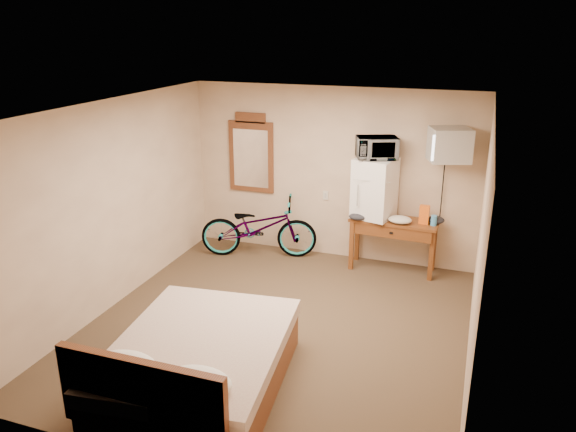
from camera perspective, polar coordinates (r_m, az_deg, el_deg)
The scene contains 13 objects.
room at distance 6.07m, azimuth -1.22°, elevation -0.94°, with size 4.60×4.64×2.50m.
desk at distance 7.89m, azimuth 10.66°, elevation -1.36°, with size 1.22×0.52×0.75m.
mini_fridge at distance 7.82m, azimuth 8.79°, elevation 2.81°, with size 0.61×0.59×0.83m.
microwave at distance 7.68m, azimuth 9.01°, elevation 6.86°, with size 0.53×0.36×0.30m, color white.
snack_bag at distance 7.76m, azimuth 13.68°, elevation 0.14°, with size 0.13×0.08×0.26m, color orange.
blue_cup at distance 7.75m, azimuth 14.60°, elevation -0.44°, with size 0.08×0.08×0.14m, color #419ADD.
cloth_cream at distance 7.74m, azimuth 11.31°, elevation -0.37°, with size 0.32×0.25×0.10m, color beige.
cloth_dark_a at distance 7.77m, azimuth 7.07°, elevation -0.08°, with size 0.24×0.18×0.09m, color black.
cloth_dark_b at distance 7.83m, azimuth 14.80°, elevation -0.39°, with size 0.22×0.18×0.10m, color black.
crt_television at distance 7.52m, azimuth 16.10°, elevation 6.97°, with size 0.60×0.65×0.43m.
wall_mirror at distance 8.49m, azimuth -3.77°, elevation 6.31°, with size 0.71×0.04×1.20m.
bicycle at distance 8.32m, azimuth -2.99°, elevation -1.15°, with size 0.60×1.72×0.90m, color black.
bed at distance 5.49m, azimuth -9.26°, elevation -14.71°, with size 1.73×2.16×0.90m.
Camera 1 is at (2.01, -5.34, 3.33)m, focal length 35.00 mm.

